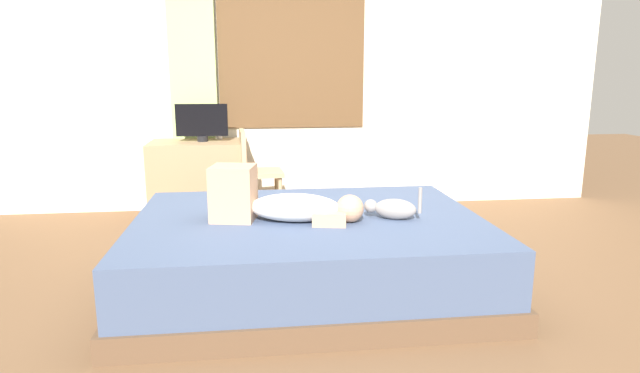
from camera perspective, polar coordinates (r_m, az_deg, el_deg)
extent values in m
plane|color=brown|center=(3.51, 0.53, -10.93)|extent=(16.00, 16.00, 0.00)
cube|color=beige|center=(5.49, -2.63, 12.90)|extent=(6.40, 0.12, 2.90)
cube|color=brown|center=(5.42, -3.02, 13.06)|extent=(1.45, 0.02, 1.27)
cube|color=white|center=(5.42, -3.02, 13.06)|extent=(1.37, 0.02, 1.19)
cube|color=brown|center=(3.52, -1.23, -9.62)|extent=(2.24, 1.69, 0.14)
cube|color=#425170|center=(3.44, -1.25, -5.93)|extent=(2.18, 1.64, 0.34)
ellipsoid|color=silver|center=(3.28, -2.73, -2.26)|extent=(0.60, 0.37, 0.17)
sphere|color=tan|center=(3.25, 3.23, -2.37)|extent=(0.17, 0.17, 0.17)
cube|color=tan|center=(3.32, -9.26, -0.68)|extent=(0.30, 0.29, 0.34)
cube|color=tan|center=(3.27, 1.11, -3.10)|extent=(0.25, 0.31, 0.08)
ellipsoid|color=gray|center=(3.34, 8.07, -2.42)|extent=(0.28, 0.20, 0.13)
sphere|color=gray|center=(3.36, 5.46, -2.09)|extent=(0.08, 0.08, 0.08)
cylinder|color=gray|center=(3.31, 10.68, -1.49)|extent=(0.03, 0.03, 0.16)
cube|color=#997A56|center=(5.20, -12.74, 0.68)|extent=(0.90, 0.56, 0.74)
cylinder|color=black|center=(5.13, -12.47, 5.02)|extent=(0.10, 0.10, 0.05)
cube|color=black|center=(5.12, -12.56, 6.96)|extent=(0.48, 0.05, 0.30)
cylinder|color=white|center=(5.28, -10.79, 5.46)|extent=(0.07, 0.07, 0.08)
cylinder|color=tan|center=(5.19, -4.68, -0.77)|extent=(0.04, 0.04, 0.44)
cylinder|color=tan|center=(4.90, -4.26, -1.54)|extent=(0.04, 0.04, 0.44)
cylinder|color=tan|center=(5.17, -8.03, -0.91)|extent=(0.04, 0.04, 0.44)
cylinder|color=tan|center=(4.87, -7.81, -1.70)|extent=(0.04, 0.04, 0.44)
cube|color=tan|center=(4.98, -6.26, 1.47)|extent=(0.41, 0.41, 0.04)
cube|color=tan|center=(4.93, -8.28, 3.79)|extent=(0.07, 0.38, 0.38)
cube|color=#ADCC75|center=(5.39, -13.40, 10.52)|extent=(0.44, 0.06, 2.51)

